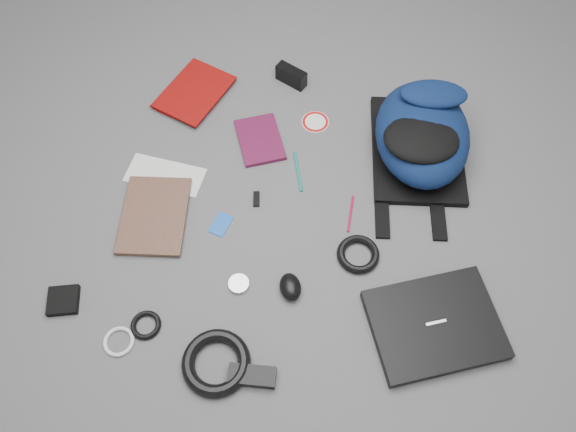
% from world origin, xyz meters
% --- Properties ---
extents(ground, '(4.00, 4.00, 0.00)m').
position_xyz_m(ground, '(0.00, 0.00, 0.00)').
color(ground, '#4F4F51').
rests_on(ground, ground).
extents(backpack, '(0.36, 0.48, 0.18)m').
position_xyz_m(backpack, '(0.35, 0.32, 0.09)').
color(backpack, '#081534').
rests_on(backpack, ground).
extents(laptop, '(0.41, 0.37, 0.03)m').
position_xyz_m(laptop, '(0.44, -0.25, 0.02)').
color(laptop, black).
rests_on(laptop, ground).
extents(textbook_red, '(0.26, 0.29, 0.03)m').
position_xyz_m(textbook_red, '(-0.48, 0.45, 0.01)').
color(textbook_red, '#720606').
rests_on(textbook_red, ground).
extents(comic_book, '(0.22, 0.28, 0.02)m').
position_xyz_m(comic_book, '(-0.48, -0.08, 0.01)').
color(comic_book, '#AB5B0C').
rests_on(comic_book, ground).
extents(envelope, '(0.24, 0.13, 0.00)m').
position_xyz_m(envelope, '(-0.40, 0.08, 0.00)').
color(envelope, silver).
rests_on(envelope, ground).
extents(dvd_case, '(0.20, 0.22, 0.01)m').
position_xyz_m(dvd_case, '(-0.14, 0.27, 0.01)').
color(dvd_case, '#420C26').
rests_on(dvd_case, ground).
extents(compact_camera, '(0.11, 0.08, 0.06)m').
position_xyz_m(compact_camera, '(-0.09, 0.53, 0.03)').
color(compact_camera, black).
rests_on(compact_camera, ground).
extents(sticker_disc, '(0.09, 0.09, 0.00)m').
position_xyz_m(sticker_disc, '(0.02, 0.37, 0.00)').
color(sticker_disc, white).
rests_on(sticker_disc, ground).
extents(pen_teal, '(0.05, 0.14, 0.01)m').
position_xyz_m(pen_teal, '(-0.00, 0.17, 0.00)').
color(pen_teal, '#0E8267').
rests_on(pen_teal, ground).
extents(pen_red, '(0.01, 0.12, 0.01)m').
position_xyz_m(pen_red, '(0.18, 0.05, 0.00)').
color(pen_red, '#AB0D31').
rests_on(pen_red, ground).
extents(id_badge, '(0.06, 0.08, 0.00)m').
position_xyz_m(id_badge, '(-0.19, -0.05, 0.00)').
color(id_badge, blue).
rests_on(id_badge, ground).
extents(usb_black, '(0.03, 0.05, 0.01)m').
position_xyz_m(usb_black, '(-0.11, 0.05, 0.00)').
color(usb_black, black).
rests_on(usb_black, ground).
extents(mouse, '(0.08, 0.10, 0.04)m').
position_xyz_m(mouse, '(0.05, -0.22, 0.02)').
color(mouse, black).
rests_on(mouse, ground).
extents(headphone_left, '(0.06, 0.06, 0.01)m').
position_xyz_m(headphone_left, '(-0.32, -0.14, 0.01)').
color(headphone_left, silver).
rests_on(headphone_left, ground).
extents(headphone_right, '(0.06, 0.06, 0.01)m').
position_xyz_m(headphone_right, '(-0.10, -0.23, 0.01)').
color(headphone_right, '#AEAFB0').
rests_on(headphone_right, ground).
extents(cable_coil, '(0.15, 0.15, 0.02)m').
position_xyz_m(cable_coil, '(0.22, -0.08, 0.01)').
color(cable_coil, black).
rests_on(cable_coil, ground).
extents(power_brick, '(0.12, 0.06, 0.03)m').
position_xyz_m(power_brick, '(-0.01, -0.47, 0.01)').
color(power_brick, black).
rests_on(power_brick, ground).
extents(power_cord_coil, '(0.22, 0.22, 0.03)m').
position_xyz_m(power_cord_coil, '(-0.10, -0.45, 0.02)').
color(power_cord_coil, black).
rests_on(power_cord_coil, ground).
extents(pouch, '(0.10, 0.10, 0.02)m').
position_xyz_m(pouch, '(-0.55, -0.36, 0.01)').
color(pouch, black).
rests_on(pouch, ground).
extents(earbud_coil, '(0.11, 0.11, 0.02)m').
position_xyz_m(earbud_coil, '(-0.31, -0.39, 0.01)').
color(earbud_coil, black).
rests_on(earbud_coil, ground).
extents(white_cable_coil, '(0.11, 0.11, 0.01)m').
position_xyz_m(white_cable_coil, '(-0.37, -0.44, 0.01)').
color(white_cable_coil, silver).
rests_on(white_cable_coil, ground).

